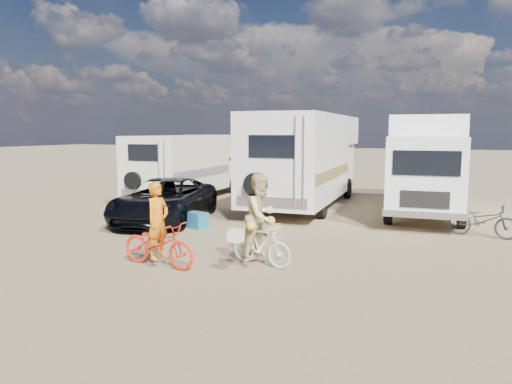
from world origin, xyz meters
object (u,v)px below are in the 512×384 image
at_px(rv_left, 191,167).
at_px(cooler, 197,220).
at_px(bike_parked, 483,220).
at_px(rv_main, 306,161).
at_px(box_truck, 426,166).
at_px(bike_man, 158,244).
at_px(crate, 274,230).
at_px(dark_suv, 165,200).
at_px(rider_man, 158,229).
at_px(bike_woman, 261,245).
at_px(rider_woman, 261,224).

xyz_separation_m(rv_left, cooler, (3.46, -5.50, -1.10)).
bearing_deg(bike_parked, rv_main, 71.24).
height_order(box_truck, bike_man, box_truck).
relative_size(rv_left, bike_man, 3.88).
height_order(box_truck, crate, box_truck).
bearing_deg(dark_suv, bike_man, -69.49).
distance_m(dark_suv, cooler, 1.66).
bearing_deg(rv_main, cooler, -110.11).
bearing_deg(rider_man, bike_man, 0.00).
distance_m(bike_man, bike_woman, 2.18).
bearing_deg(box_truck, rv_left, 173.53).
relative_size(dark_suv, bike_woman, 3.21).
xyz_separation_m(rv_left, bike_woman, (6.74, -8.44, -0.88)).
bearing_deg(box_truck, crate, -128.36).
xyz_separation_m(dark_suv, rider_woman, (4.77, -3.52, 0.22)).
xyz_separation_m(dark_suv, crate, (3.98, -0.67, -0.52)).
distance_m(box_truck, dark_suv, 8.80).
relative_size(rv_left, rider_man, 4.39).
relative_size(rv_main, box_truck, 1.26).
xyz_separation_m(rider_woman, cooler, (-3.28, 2.94, -0.67)).
height_order(rider_man, rider_woman, rider_woman).
bearing_deg(bike_parked, rider_woman, 149.09).
distance_m(bike_parked, cooler, 8.00).
bearing_deg(cooler, bike_woman, -23.57).
bearing_deg(rv_left, rider_woman, -54.43).
xyz_separation_m(rv_left, rider_man, (4.77, -9.36, -0.53)).
relative_size(box_truck, dark_suv, 1.40).
relative_size(rv_left, bike_parked, 4.01).
relative_size(bike_woman, rider_woman, 0.84).
bearing_deg(box_truck, rider_woman, -112.69).
height_order(rv_main, dark_suv, rv_main).
bearing_deg(dark_suv, rider_woman, -48.13).
height_order(rv_left, bike_parked, rv_left).
xyz_separation_m(box_truck, bike_woman, (-2.77, -7.94, -1.23)).
bearing_deg(rider_woman, dark_suv, 67.40).
relative_size(box_truck, rider_woman, 3.79).
xyz_separation_m(rider_woman, bike_parked, (4.46, 4.93, -0.44)).
height_order(rv_left, crate, rv_left).
height_order(rv_left, bike_man, rv_left).
xyz_separation_m(dark_suv, bike_parked, (9.23, 1.41, -0.21)).
xyz_separation_m(bike_man, bike_parked, (6.44, 5.84, -0.02)).
height_order(rv_left, box_truck, box_truck).
relative_size(rv_main, dark_suv, 1.77).
height_order(bike_woman, rider_woman, rider_woman).
height_order(bike_man, crate, bike_man).
bearing_deg(rv_main, bike_man, -95.50).
height_order(rv_main, rider_woman, rv_main).
bearing_deg(crate, box_truck, 55.11).
xyz_separation_m(dark_suv, bike_man, (2.79, -4.43, -0.20)).
height_order(bike_woman, rider_man, rider_man).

